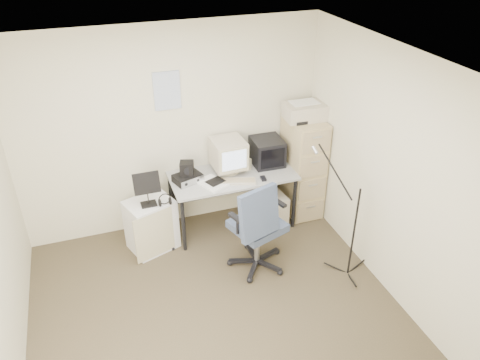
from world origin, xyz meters
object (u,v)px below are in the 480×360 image
object	(u,v)px
filing_cabinet	(302,167)
desk	(233,200)
side_cart	(151,225)
office_chair	(257,224)

from	to	relation	value
filing_cabinet	desk	size ratio (longest dim) A/B	0.87
side_cart	filing_cabinet	bearing A→B (deg)	-15.21
filing_cabinet	side_cart	world-z (taller)	filing_cabinet
filing_cabinet	desk	world-z (taller)	filing_cabinet
desk	office_chair	size ratio (longest dim) A/B	1.32
filing_cabinet	side_cart	distance (m)	2.03
desk	office_chair	distance (m)	0.86
office_chair	side_cart	world-z (taller)	office_chair
office_chair	side_cart	distance (m)	1.29
filing_cabinet	side_cart	xyz separation A→B (m)	(-1.99, -0.14, -0.33)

